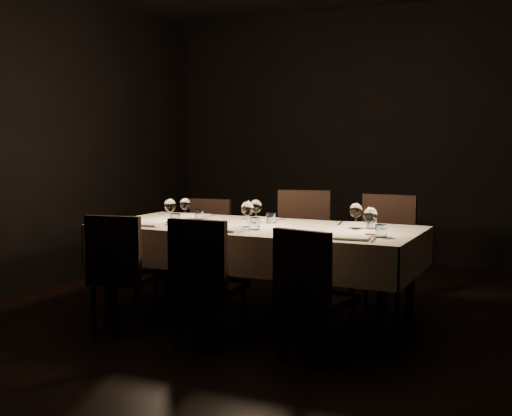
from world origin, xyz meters
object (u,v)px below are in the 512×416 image
at_px(chair_near_center, 205,276).
at_px(chair_near_right, 310,288).
at_px(chair_near_left, 120,268).
at_px(chair_far_center, 302,241).
at_px(chair_far_right, 385,247).
at_px(dining_table, 256,235).
at_px(chair_far_left, 207,239).

bearing_deg(chair_near_center, chair_near_right, 179.35).
height_order(chair_near_center, chair_near_right, chair_near_center).
bearing_deg(chair_near_right, chair_near_left, 13.21).
distance_m(chair_near_right, chair_far_center, 1.63).
distance_m(chair_near_right, chair_far_right, 1.53).
relative_size(chair_near_right, chair_far_center, 0.88).
bearing_deg(chair_far_center, dining_table, -110.99).
xyz_separation_m(dining_table, chair_far_left, (-0.93, 0.82, -0.20)).
height_order(chair_far_left, chair_far_right, chair_far_right).
xyz_separation_m(chair_far_left, chair_far_center, (1.01, -0.05, 0.06)).
bearing_deg(chair_near_right, chair_far_right, -80.83).
height_order(chair_near_left, chair_far_center, chair_far_center).
distance_m(chair_near_left, chair_far_right, 2.20).
bearing_deg(dining_table, chair_far_center, 83.78).
xyz_separation_m(chair_near_left, chair_near_center, (0.72, -0.01, 0.00)).
bearing_deg(chair_near_right, chair_far_left, -30.48).
relative_size(chair_near_left, chair_near_center, 0.99).
distance_m(dining_table, chair_near_right, 1.05).
relative_size(chair_far_left, chair_far_right, 0.89).
xyz_separation_m(chair_near_left, chair_far_left, (-0.17, 1.56, -0.01)).
bearing_deg(chair_near_center, chair_far_left, -62.65).
bearing_deg(chair_far_center, chair_near_center, -109.20).
bearing_deg(chair_near_left, dining_table, -146.28).
distance_m(chair_far_center, chair_far_right, 0.74).
height_order(dining_table, chair_far_center, chair_far_center).
height_order(chair_near_left, chair_near_center, chair_near_center).
relative_size(dining_table, chair_near_left, 2.84).
xyz_separation_m(chair_near_right, chair_far_right, (0.09, 1.52, 0.05)).
relative_size(chair_near_center, chair_far_center, 0.91).
bearing_deg(chair_near_right, chair_far_center, -54.08).
distance_m(chair_near_center, chair_far_center, 1.52).
bearing_deg(chair_far_right, chair_near_left, -133.75).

